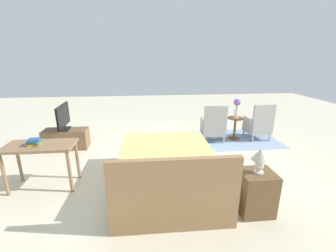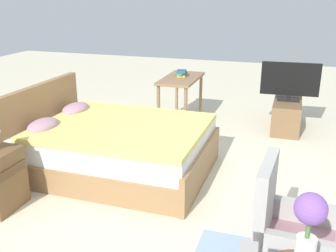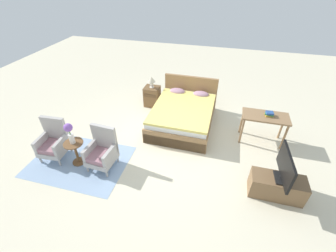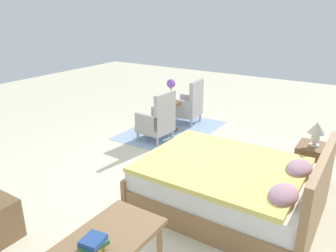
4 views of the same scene
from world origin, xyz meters
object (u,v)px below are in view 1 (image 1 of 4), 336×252
side_table (235,126)px  tv_stand (66,139)px  bed (167,171)px  tv_flatscreen (63,117)px  book_stack (34,142)px  table_lamp (260,157)px  armchair_by_window_right (213,126)px  vanity_desk (40,151)px  armchair_by_window_left (259,125)px  flower_vase (237,106)px  nightstand (255,192)px

side_table → tv_stand: (4.06, 0.19, -0.13)m
bed → tv_stand: bearing=-40.9°
tv_flatscreen → book_stack: 1.64m
bed → book_stack: (2.03, -0.23, 0.48)m
table_lamp → book_stack: 3.27m
armchair_by_window_right → table_lamp: armchair_by_window_right is taller
table_lamp → vanity_desk: size_ratio=0.32×
table_lamp → tv_flatscreen: (3.26, -2.57, -0.07)m
side_table → table_lamp: bearing=73.6°
armchair_by_window_left → vanity_desk: armchair_by_window_left is taller
table_lamp → tv_flatscreen: tv_flatscreen is taller
flower_vase → tv_stand: bearing=2.7°
bed → book_stack: 2.10m
table_lamp → book_stack: table_lamp is taller
armchair_by_window_right → nightstand: 2.69m
armchair_by_window_right → nightstand: size_ratio=1.55×
armchair_by_window_left → tv_stand: size_ratio=0.96×
bed → vanity_desk: (1.97, -0.24, 0.32)m
armchair_by_window_right → tv_flatscreen: 3.50m
armchair_by_window_left → tv_flatscreen: bearing=1.4°
armchair_by_window_right → vanity_desk: bearing=27.7°
tv_flatscreen → nightstand: bearing=141.8°
armchair_by_window_right → side_table: armchair_by_window_right is taller
side_table → book_stack: bearing=24.8°
side_table → flower_vase: bearing=-90.0°
nightstand → vanity_desk: bearing=-17.1°
armchair_by_window_left → book_stack: bearing=21.0°
nightstand → tv_flatscreen: 4.17m
tv_stand → vanity_desk: vanity_desk is taller
armchair_by_window_right → flower_vase: (-0.59, -0.08, 0.47)m
armchair_by_window_right → tv_stand: armchair_by_window_right is taller
armchair_by_window_right → bed: bearing=55.9°
table_lamp → vanity_desk: bearing=-17.1°
armchair_by_window_right → side_table: (-0.59, -0.08, -0.03)m
armchair_by_window_right → table_lamp: bearing=85.2°
tv_flatscreen → book_stack: size_ratio=3.94×
tv_stand → table_lamp: bearing=141.7°
armchair_by_window_left → nightstand: bearing=62.4°
nightstand → side_table: bearing=-106.4°
bed → tv_flatscreen: 2.87m
armchair_by_window_left → nightstand: armchair_by_window_left is taller
book_stack → bed: bearing=173.6°
flower_vase → book_stack: bearing=24.8°
armchair_by_window_left → flower_vase: (0.59, -0.08, 0.47)m
tv_flatscreen → vanity_desk: bearing=96.3°
tv_stand → vanity_desk: size_ratio=0.92×
tv_stand → vanity_desk: bearing=96.2°
table_lamp → book_stack: size_ratio=1.55×
bed → armchair_by_window_left: 3.19m
armchair_by_window_right → flower_vase: size_ratio=1.93×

